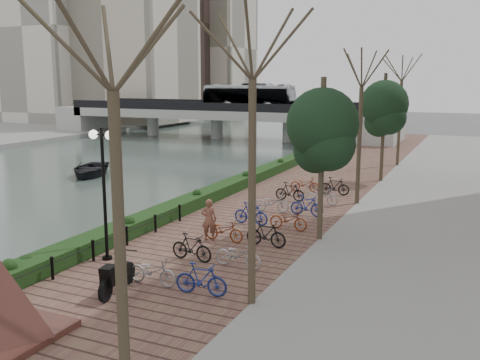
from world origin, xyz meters
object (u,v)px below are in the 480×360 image
Objects in this scene: motorcycle at (117,274)px; pedestrian at (209,220)px; lamppost at (103,165)px; boat at (90,169)px.

pedestrian is (0.02, 5.93, 0.28)m from motorcycle.
pedestrian is at bearing 80.27° from motorcycle.
motorcycle is at bearing -46.14° from lamppost.
pedestrian is at bearing -59.56° from boat.
motorcycle is 0.37× the size of boat.
lamppost is 2.60× the size of motorcycle.
boat is at bearing -58.45° from pedestrian.
motorcycle is 1.07× the size of pedestrian.
boat is at bearing 122.41° from motorcycle.
lamppost reaches higher than pedestrian.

